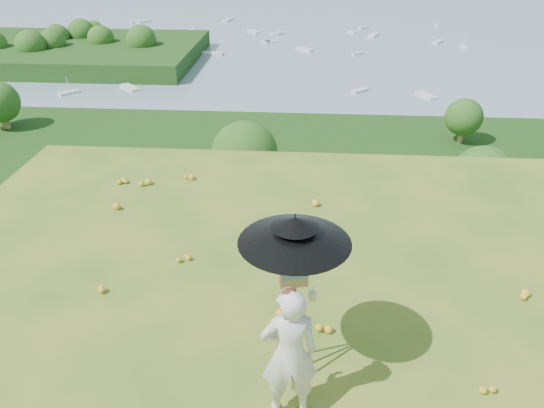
{
  "coord_description": "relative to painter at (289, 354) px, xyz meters",
  "views": [
    {
      "loc": [
        -0.36,
        -5.19,
        5.15
      ],
      "look_at": [
        -0.89,
        2.18,
        1.13
      ],
      "focal_mm": 35.0,
      "sensor_mm": 36.0,
      "label": 1
    }
  ],
  "objects": [
    {
      "name": "shoreline_tier",
      "position": [
        0.48,
        75.82,
        -36.89
      ],
      "size": [
        170.0,
        28.0,
        8.0
      ],
      "primitive_type": "cube",
      "color": "#6E6758",
      "rests_on": "bay_water"
    },
    {
      "name": "bay_water",
      "position": [
        0.48,
        240.82,
        -34.89
      ],
      "size": [
        700.0,
        700.0,
        0.0
      ],
      "primitive_type": "plane",
      "color": "#7186A1",
      "rests_on": "ground"
    },
    {
      "name": "peninsula",
      "position": [
        -74.52,
        155.82,
        -29.89
      ],
      "size": [
        90.0,
        60.0,
        12.0
      ],
      "primitive_type": null,
      "color": "#183A0F",
      "rests_on": "bay_water"
    },
    {
      "name": "forest_slope",
      "position": [
        0.48,
        35.82,
        -29.89
      ],
      "size": [
        140.0,
        56.0,
        22.0
      ],
      "primitive_type": "cube",
      "color": "#183A0F",
      "rests_on": "bay_water"
    },
    {
      "name": "harbor_town",
      "position": [
        0.48,
        75.82,
        -30.39
      ],
      "size": [
        110.0,
        22.0,
        5.0
      ],
      "primitive_type": null,
      "color": "silver",
      "rests_on": "shoreline_tier"
    },
    {
      "name": "wildflowers",
      "position": [
        0.48,
        1.07,
        -0.83
      ],
      "size": [
        10.0,
        10.5,
        0.12
      ],
      "primitive_type": null,
      "color": "gold",
      "rests_on": "ground"
    },
    {
      "name": "painter_cap",
      "position": [
        0.0,
        0.0,
        0.84
      ],
      "size": [
        0.24,
        0.27,
        0.1
      ],
      "primitive_type": null,
      "rotation": [
        0.0,
        0.0,
        0.22
      ],
      "color": "#C76D7C",
      "rests_on": "painter"
    },
    {
      "name": "moored_boats",
      "position": [
        -12.02,
        161.82,
        -34.54
      ],
      "size": [
        140.0,
        140.0,
        0.7
      ],
      "primitive_type": null,
      "color": "silver",
      "rests_on": "bay_water"
    },
    {
      "name": "painter",
      "position": [
        0.0,
        0.0,
        0.0
      ],
      "size": [
        0.71,
        0.52,
        1.77
      ],
      "primitive_type": "imported",
      "rotation": [
        0.0,
        0.0,
        3.31
      ],
      "color": "silver",
      "rests_on": "ground"
    },
    {
      "name": "sun_umbrella",
      "position": [
        0.02,
        0.64,
        0.97
      ],
      "size": [
        1.47,
        1.47,
        0.91
      ],
      "primitive_type": null,
      "rotation": [
        0.0,
        0.0,
        0.15
      ],
      "color": "black",
      "rests_on": "field_easel"
    },
    {
      "name": "field_easel",
      "position": [
        0.02,
        0.61,
        -0.04
      ],
      "size": [
        0.76,
        0.76,
        1.7
      ],
      "primitive_type": null,
      "rotation": [
        0.0,
        0.0,
        0.2
      ],
      "color": "#A77C46",
      "rests_on": "ground"
    },
    {
      "name": "ground",
      "position": [
        0.48,
        0.82,
        -0.89
      ],
      "size": [
        14.0,
        14.0,
        0.0
      ],
      "primitive_type": "plane",
      "color": "#3F6B1E",
      "rests_on": "ground"
    },
    {
      "name": "slope_trees",
      "position": [
        0.48,
        35.82,
        -15.89
      ],
      "size": [
        110.0,
        50.0,
        6.0
      ],
      "primitive_type": null,
      "color": "#1C4E17",
      "rests_on": "forest_slope"
    }
  ]
}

